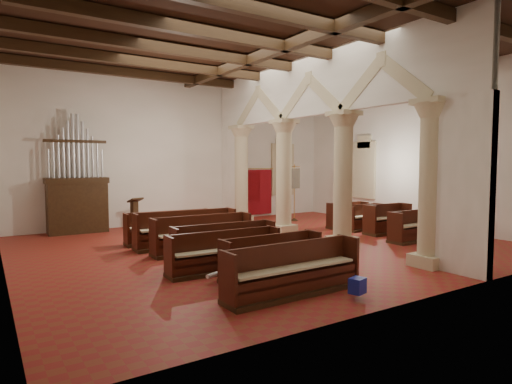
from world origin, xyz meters
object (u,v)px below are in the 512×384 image
object	(u,v)px
lectern	(135,216)
nave_pew_0	(294,278)
processional_banner	(294,202)
aisle_pew_0	(413,231)
pipe_organ	(77,195)

from	to	relation	value
lectern	nave_pew_0	bearing A→B (deg)	-106.63
processional_banner	aisle_pew_0	xyz separation A→B (m)	(0.22, -5.95, -0.47)
pipe_organ	aisle_pew_0	size ratio (longest dim) A/B	2.34
lectern	aisle_pew_0	size ratio (longest dim) A/B	0.65
processional_banner	nave_pew_0	xyz separation A→B (m)	(-6.42, -8.29, -0.48)
processional_banner	pipe_organ	bearing A→B (deg)	166.83
pipe_organ	processional_banner	world-z (taller)	pipe_organ
processional_banner	lectern	bearing A→B (deg)	166.74
aisle_pew_0	nave_pew_0	bearing A→B (deg)	-162.12
lectern	nave_pew_0	distance (m)	9.61
pipe_organ	aisle_pew_0	distance (m)	11.70
pipe_organ	processional_banner	size ratio (longest dim) A/B	1.79
pipe_organ	lectern	xyz separation A→B (m)	(1.96, -0.38, -0.86)
lectern	nave_pew_0	size ratio (longest dim) A/B	0.41
aisle_pew_0	processional_banner	bearing A→B (deg)	90.62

